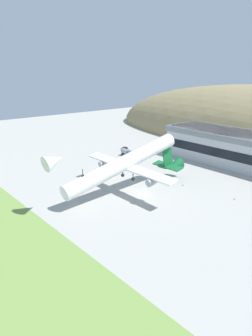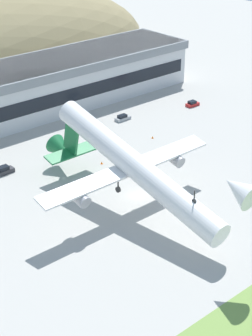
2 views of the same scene
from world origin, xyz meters
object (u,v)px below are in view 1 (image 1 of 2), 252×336
at_px(traffic_cone_1, 183,185).
at_px(cargo_airplane, 125,164).
at_px(traffic_cone_0, 234,199).
at_px(service_car_2, 125,149).
at_px(fuel_truck, 127,153).
at_px(service_car_1, 164,166).

bearing_deg(traffic_cone_1, cargo_airplane, -112.15).
bearing_deg(traffic_cone_0, service_car_2, 169.13).
bearing_deg(fuel_truck, cargo_airplane, -40.55).
relative_size(service_car_1, traffic_cone_1, 7.05).
xyz_separation_m(service_car_1, fuel_truck, (-21.60, -0.75, 0.82)).
relative_size(service_car_1, traffic_cone_0, 7.05).
distance_m(fuel_truck, traffic_cone_1, 40.94).
bearing_deg(cargo_airplane, service_car_1, 110.72).
relative_size(service_car_2, fuel_truck, 0.61).
xyz_separation_m(fuel_truck, traffic_cone_0, (57.46, -6.66, -1.23)).
distance_m(service_car_2, fuel_truck, 10.75).
distance_m(cargo_airplane, traffic_cone_1, 21.83).
xyz_separation_m(service_car_2, fuel_truck, (8.84, -6.07, 0.84)).
distance_m(service_car_1, traffic_cone_0, 36.62).
bearing_deg(service_car_2, traffic_cone_1, -17.44).
bearing_deg(traffic_cone_0, service_car_1, 168.32).
height_order(traffic_cone_0, traffic_cone_1, same).
height_order(service_car_1, traffic_cone_0, service_car_1).
bearing_deg(service_car_1, traffic_cone_1, -28.66).
distance_m(cargo_airplane, traffic_cone_0, 33.94).
bearing_deg(traffic_cone_1, service_car_2, 162.56).
height_order(cargo_airplane, fuel_truck, cargo_airplane).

